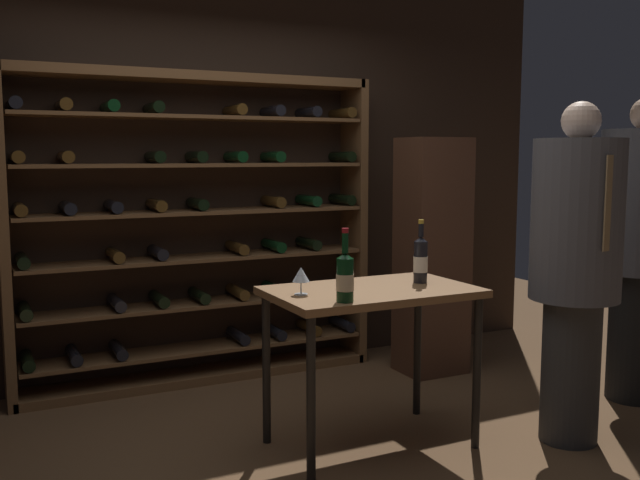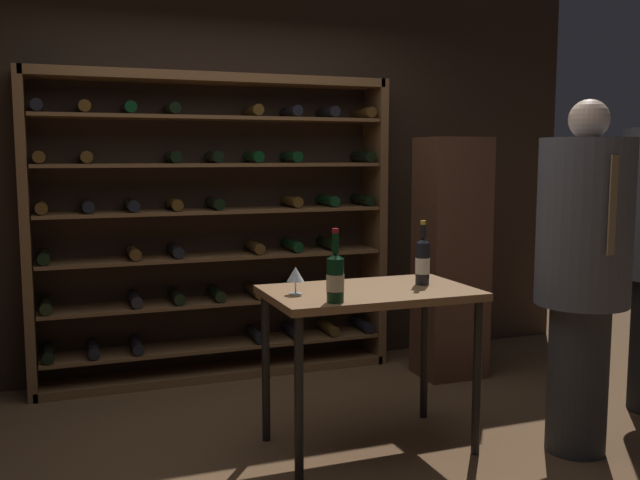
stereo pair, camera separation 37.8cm
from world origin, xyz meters
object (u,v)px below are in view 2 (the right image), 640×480
at_px(person_guest_plum_blouse, 583,262).
at_px(wine_bottle_amber_reserve, 423,261).
at_px(tasting_table, 369,308).
at_px(wine_rack, 214,229).
at_px(wine_glass_stemmed_right, 296,275).
at_px(display_cabinet, 451,258).
at_px(wine_bottle_gold_foil, 335,277).

relative_size(person_guest_plum_blouse, wine_bottle_amber_reserve, 5.27).
xyz_separation_m(tasting_table, person_guest_plum_blouse, (1.00, -0.42, 0.25)).
height_order(wine_rack, wine_glass_stemmed_right, wine_rack).
bearing_deg(person_guest_plum_blouse, tasting_table, 146.53).
xyz_separation_m(person_guest_plum_blouse, wine_bottle_amber_reserve, (-0.68, 0.44, -0.02)).
xyz_separation_m(wine_rack, display_cabinet, (1.55, -0.54, -0.21)).
height_order(tasting_table, person_guest_plum_blouse, person_guest_plum_blouse).
distance_m(tasting_table, wine_bottle_gold_foil, 0.44).
bearing_deg(wine_rack, wine_glass_stemmed_right, -86.55).
relative_size(display_cabinet, wine_glass_stemmed_right, 12.00).
relative_size(person_guest_plum_blouse, display_cabinet, 1.09).
bearing_deg(wine_bottle_amber_reserve, tasting_table, -176.05).
bearing_deg(wine_bottle_gold_foil, display_cabinet, 41.61).
distance_m(display_cabinet, wine_bottle_gold_foil, 1.80).
height_order(wine_rack, wine_bottle_gold_foil, wine_rack).
distance_m(wine_rack, wine_bottle_amber_reserve, 1.68).
xyz_separation_m(tasting_table, wine_bottle_gold_foil, (-0.29, -0.25, 0.22)).
bearing_deg(display_cabinet, wine_bottle_amber_reserve, -128.39).
height_order(tasting_table, wine_bottle_amber_reserve, wine_bottle_amber_reserve).
bearing_deg(tasting_table, person_guest_plum_blouse, -22.85).
relative_size(display_cabinet, wine_bottle_gold_foil, 4.74).
xyz_separation_m(wine_rack, wine_bottle_gold_foil, (0.20, -1.74, -0.07)).
distance_m(tasting_table, display_cabinet, 1.42).
xyz_separation_m(wine_rack, wine_bottle_amber_reserve, (0.81, -1.47, -0.06)).
bearing_deg(wine_bottle_gold_foil, person_guest_plum_blouse, -7.75).
xyz_separation_m(wine_bottle_gold_foil, wine_glass_stemmed_right, (-0.11, 0.25, -0.02)).
bearing_deg(wine_rack, display_cabinet, -19.39).
bearing_deg(wine_glass_stemmed_right, wine_bottle_gold_foil, -65.71).
bearing_deg(wine_glass_stemmed_right, display_cabinet, 32.90).
height_order(person_guest_plum_blouse, display_cabinet, person_guest_plum_blouse).
bearing_deg(person_guest_plum_blouse, wine_glass_stemmed_right, 152.48).
relative_size(tasting_table, wine_bottle_amber_reserve, 3.09).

